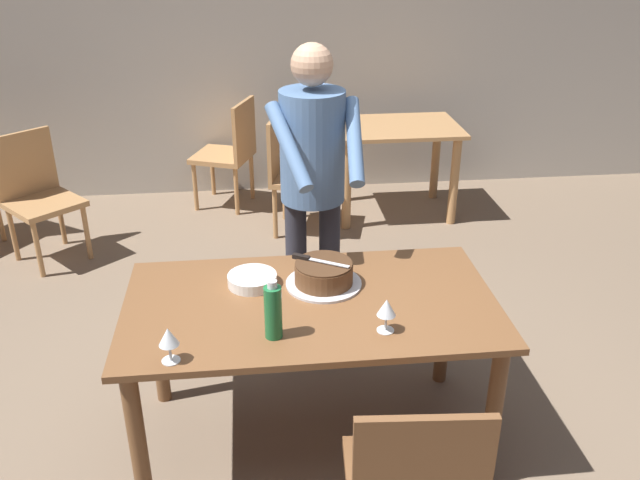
# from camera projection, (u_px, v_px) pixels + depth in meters

# --- Properties ---
(ground_plane) EXTENTS (14.00, 14.00, 0.00)m
(ground_plane) POSITION_uv_depth(u_px,v_px,m) (312.00, 436.00, 3.21)
(ground_plane) COLOR #7A6651
(back_wall) EXTENTS (10.00, 0.12, 2.70)m
(back_wall) POSITION_uv_depth(u_px,v_px,m) (271.00, 33.00, 5.57)
(back_wall) COLOR #BCB7AD
(back_wall) RESTS_ON ground_plane
(main_dining_table) EXTENTS (1.60, 0.88, 0.75)m
(main_dining_table) POSITION_uv_depth(u_px,v_px,m) (311.00, 323.00, 2.93)
(main_dining_table) COLOR brown
(main_dining_table) RESTS_ON ground_plane
(cake_on_platter) EXTENTS (0.34, 0.34, 0.11)m
(cake_on_platter) POSITION_uv_depth(u_px,v_px,m) (324.00, 275.00, 3.00)
(cake_on_platter) COLOR silver
(cake_on_platter) RESTS_ON main_dining_table
(cake_knife) EXTENTS (0.24, 0.15, 0.02)m
(cake_knife) POSITION_uv_depth(u_px,v_px,m) (309.00, 259.00, 2.99)
(cake_knife) COLOR silver
(cake_knife) RESTS_ON cake_on_platter
(plate_stack) EXTENTS (0.22, 0.22, 0.05)m
(plate_stack) POSITION_uv_depth(u_px,v_px,m) (252.00, 280.00, 3.01)
(plate_stack) COLOR white
(plate_stack) RESTS_ON main_dining_table
(wine_glass_near) EXTENTS (0.08, 0.08, 0.14)m
(wine_glass_near) POSITION_uv_depth(u_px,v_px,m) (168.00, 338.00, 2.46)
(wine_glass_near) COLOR silver
(wine_glass_near) RESTS_ON main_dining_table
(wine_glass_far) EXTENTS (0.08, 0.08, 0.14)m
(wine_glass_far) POSITION_uv_depth(u_px,v_px,m) (386.00, 309.00, 2.64)
(wine_glass_far) COLOR silver
(wine_glass_far) RESTS_ON main_dining_table
(water_bottle) EXTENTS (0.07, 0.07, 0.25)m
(water_bottle) POSITION_uv_depth(u_px,v_px,m) (273.00, 311.00, 2.60)
(water_bottle) COLOR #1E6B38
(water_bottle) RESTS_ON main_dining_table
(person_cutting_cake) EXTENTS (0.46, 0.57, 1.72)m
(person_cutting_cake) POSITION_uv_depth(u_px,v_px,m) (313.00, 176.00, 3.33)
(person_cutting_cake) COLOR #2D2D38
(person_cutting_cake) RESTS_ON ground_plane
(background_table) EXTENTS (1.00, 0.70, 0.74)m
(background_table) POSITION_uv_depth(u_px,v_px,m) (395.00, 145.00, 5.38)
(background_table) COLOR tan
(background_table) RESTS_ON ground_plane
(background_chair_0) EXTENTS (0.54, 0.54, 0.90)m
(background_chair_0) POSITION_uv_depth(u_px,v_px,m) (293.00, 170.00, 5.11)
(background_chair_0) COLOR tan
(background_chair_0) RESTS_ON ground_plane
(background_chair_1) EXTENTS (0.62, 0.62, 0.90)m
(background_chair_1) POSITION_uv_depth(u_px,v_px,m) (37.00, 193.00, 4.69)
(background_chair_1) COLOR tan
(background_chair_1) RESTS_ON ground_plane
(background_chair_3) EXTENTS (0.57, 0.57, 0.90)m
(background_chair_3) POSITION_uv_depth(u_px,v_px,m) (231.00, 150.00, 5.55)
(background_chair_3) COLOR tan
(background_chair_3) RESTS_ON ground_plane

